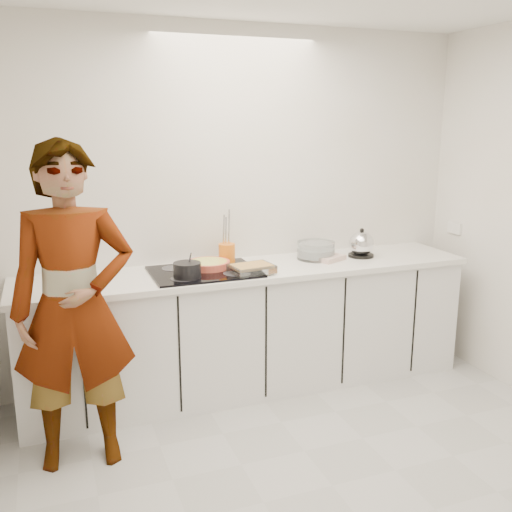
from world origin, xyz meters
name	(u,v)px	position (x,y,z in m)	size (l,w,h in m)	color
floor	(332,486)	(0.00, 0.00, 0.00)	(3.60, 3.20, 0.00)	#B9B9B8
wall_back	(236,207)	(0.00, 1.60, 1.30)	(3.60, 0.00, 2.60)	white
base_cabinets	(251,331)	(0.00, 1.28, 0.43)	(3.20, 0.58, 0.87)	white
countertop	(251,270)	(0.00, 1.28, 0.89)	(3.24, 0.64, 0.04)	white
hob	(204,272)	(-0.35, 1.26, 0.92)	(0.72, 0.54, 0.01)	black
tart_dish	(209,264)	(-0.30, 1.33, 0.95)	(0.35, 0.35, 0.05)	#CF523C
saucepan	(187,270)	(-0.50, 1.13, 0.97)	(0.19, 0.19, 0.17)	black
baking_dish	(252,268)	(-0.06, 1.10, 0.95)	(0.31, 0.24, 0.05)	silver
mixing_bowl	(316,251)	(0.55, 1.36, 0.97)	(0.29, 0.29, 0.13)	silver
tea_towel	(329,258)	(0.62, 1.28, 0.93)	(0.22, 0.16, 0.04)	white
kettle	(361,245)	(0.90, 1.30, 1.00)	(0.25, 0.25, 0.22)	black
utensil_crock	(227,254)	(-0.13, 1.44, 0.98)	(0.12, 0.12, 0.15)	orange
cook	(74,308)	(-1.23, 0.75, 0.92)	(0.67, 0.44, 1.84)	white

